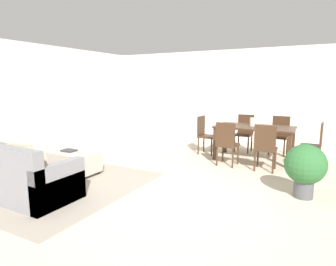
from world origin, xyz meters
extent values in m
plane|color=beige|center=(0.00, 0.00, 0.00)|extent=(10.80, 10.80, 0.00)
cube|color=silver|center=(0.00, 5.00, 1.35)|extent=(9.00, 0.12, 2.70)
cube|color=silver|center=(-4.50, 0.50, 1.35)|extent=(0.12, 11.00, 2.70)
cube|color=gray|center=(-1.99, -0.49, 0.00)|extent=(3.00, 2.80, 0.01)
cube|color=gray|center=(-1.96, -1.08, 0.21)|extent=(1.91, 0.86, 0.42)
cube|color=gray|center=(-1.07, -1.08, 0.31)|extent=(0.14, 0.86, 0.62)
cube|color=slate|center=(-2.14, -1.15, 0.61)|extent=(0.39, 0.10, 0.39)
cube|color=beige|center=(-1.77, -1.14, 0.63)|extent=(0.43, 0.14, 0.42)
cube|color=beige|center=(-1.41, -1.17, 0.60)|extent=(0.37, 0.11, 0.36)
cube|color=#B7AD9E|center=(-2.02, 0.09, 0.24)|extent=(0.94, 0.54, 0.36)
cylinder|color=#422B1C|center=(-2.44, 0.31, 0.03)|extent=(0.05, 0.05, 0.06)
cylinder|color=#422B1C|center=(-1.59, 0.31, 0.03)|extent=(0.05, 0.05, 0.06)
cylinder|color=#422B1C|center=(-2.44, -0.12, 0.03)|extent=(0.05, 0.05, 0.06)
cylinder|color=#422B1C|center=(-1.59, -0.12, 0.03)|extent=(0.05, 0.05, 0.06)
cube|color=#422B1C|center=(0.76, 2.78, 0.74)|extent=(1.68, 0.90, 0.04)
cube|color=#422B1C|center=(-0.02, 3.17, 0.36)|extent=(0.07, 0.07, 0.72)
cube|color=#422B1C|center=(1.53, 3.17, 0.36)|extent=(0.07, 0.07, 0.72)
cube|color=#422B1C|center=(-0.02, 2.39, 0.36)|extent=(0.07, 0.07, 0.72)
cube|color=#422B1C|center=(1.53, 2.39, 0.36)|extent=(0.07, 0.07, 0.72)
cube|color=#422B1C|center=(0.37, 2.07, 0.43)|extent=(0.42, 0.42, 0.04)
cube|color=#422B1C|center=(0.36, 1.89, 0.69)|extent=(0.40, 0.06, 0.47)
cylinder|color=#422B1C|center=(0.21, 2.24, 0.21)|extent=(0.04, 0.04, 0.41)
cylinder|color=#422B1C|center=(0.55, 2.23, 0.21)|extent=(0.04, 0.04, 0.41)
cylinder|color=#422B1C|center=(0.19, 1.90, 0.21)|extent=(0.04, 0.04, 0.41)
cylinder|color=#422B1C|center=(0.53, 1.89, 0.21)|extent=(0.04, 0.04, 0.41)
cube|color=#422B1C|center=(1.14, 2.05, 0.43)|extent=(0.41, 0.41, 0.04)
cube|color=#422B1C|center=(1.14, 1.87, 0.69)|extent=(0.40, 0.05, 0.47)
cylinder|color=#422B1C|center=(0.96, 2.22, 0.21)|extent=(0.04, 0.04, 0.41)
cylinder|color=#422B1C|center=(1.30, 2.23, 0.21)|extent=(0.04, 0.04, 0.41)
cylinder|color=#422B1C|center=(0.97, 1.88, 0.21)|extent=(0.04, 0.04, 0.41)
cylinder|color=#422B1C|center=(1.31, 1.89, 0.21)|extent=(0.04, 0.04, 0.41)
cube|color=#422B1C|center=(0.35, 3.47, 0.43)|extent=(0.41, 0.41, 0.04)
cube|color=#422B1C|center=(0.36, 3.65, 0.69)|extent=(0.40, 0.05, 0.47)
cylinder|color=#422B1C|center=(0.52, 3.30, 0.21)|extent=(0.04, 0.04, 0.41)
cylinder|color=#422B1C|center=(0.18, 3.31, 0.21)|extent=(0.04, 0.04, 0.41)
cylinder|color=#422B1C|center=(0.53, 3.64, 0.21)|extent=(0.04, 0.04, 0.41)
cylinder|color=#422B1C|center=(0.19, 3.65, 0.21)|extent=(0.04, 0.04, 0.41)
cube|color=#422B1C|center=(1.18, 3.53, 0.43)|extent=(0.43, 0.43, 0.04)
cube|color=#422B1C|center=(1.20, 3.71, 0.69)|extent=(0.40, 0.07, 0.47)
cylinder|color=#422B1C|center=(1.34, 3.35, 0.21)|extent=(0.04, 0.04, 0.41)
cylinder|color=#422B1C|center=(1.00, 3.38, 0.21)|extent=(0.04, 0.04, 0.41)
cylinder|color=#422B1C|center=(1.36, 3.69, 0.21)|extent=(0.04, 0.04, 0.41)
cylinder|color=#422B1C|center=(1.02, 3.72, 0.21)|extent=(0.04, 0.04, 0.41)
cube|color=#422B1C|center=(1.90, 2.77, 0.43)|extent=(0.41, 0.41, 0.04)
cube|color=#422B1C|center=(2.08, 2.76, 0.69)|extent=(0.05, 0.40, 0.47)
cylinder|color=#422B1C|center=(1.72, 2.60, 0.21)|extent=(0.04, 0.04, 0.41)
cylinder|color=#422B1C|center=(1.74, 2.94, 0.21)|extent=(0.04, 0.04, 0.41)
cylinder|color=#422B1C|center=(2.06, 2.59, 0.21)|extent=(0.04, 0.04, 0.41)
cylinder|color=#422B1C|center=(2.08, 2.93, 0.21)|extent=(0.04, 0.04, 0.41)
cube|color=#422B1C|center=(-0.35, 2.81, 0.43)|extent=(0.41, 0.41, 0.04)
cube|color=#422B1C|center=(-0.53, 2.82, 0.69)|extent=(0.05, 0.40, 0.47)
cylinder|color=#422B1C|center=(-0.18, 2.98, 0.21)|extent=(0.04, 0.04, 0.41)
cylinder|color=#422B1C|center=(-0.19, 2.64, 0.21)|extent=(0.04, 0.04, 0.41)
cylinder|color=#422B1C|center=(-0.52, 2.99, 0.21)|extent=(0.04, 0.04, 0.41)
cylinder|color=#422B1C|center=(-0.53, 2.65, 0.21)|extent=(0.04, 0.04, 0.41)
cylinder|color=silver|center=(0.69, 2.81, 0.85)|extent=(0.11, 0.11, 0.19)
cube|color=#333338|center=(-2.15, 0.11, 0.43)|extent=(0.26, 0.20, 0.03)
cylinder|color=#4C4C51|center=(1.90, 0.88, 0.13)|extent=(0.28, 0.28, 0.26)
sphere|color=#2D6633|center=(1.90, 0.88, 0.52)|extent=(0.60, 0.60, 0.60)
camera|label=1|loc=(2.07, -3.73, 1.69)|focal=30.91mm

